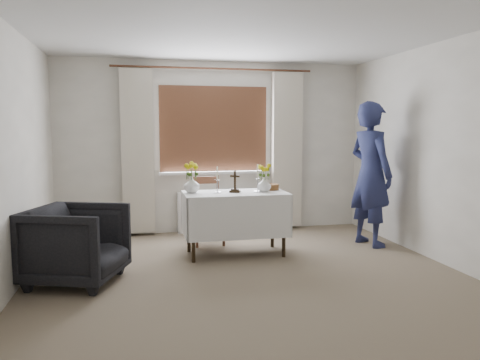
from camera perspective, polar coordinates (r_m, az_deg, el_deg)
name	(u,v)px	position (r m, az deg, el deg)	size (l,w,h in m)	color
ground	(255,284)	(4.72, 1.85, -12.57)	(5.00, 5.00, 0.00)	#7D7056
altar_table	(235,223)	(5.69, -0.58, -5.32)	(1.24, 0.64, 0.76)	white
wooden_chair	(208,211)	(6.21, -3.96, -3.73)	(0.41, 0.41, 0.89)	brown
armchair	(77,244)	(4.93, -19.28, -7.43)	(0.83, 0.85, 0.78)	black
person	(371,174)	(6.32, 15.63, 0.70)	(0.68, 0.45, 1.87)	navy
radiator	(215,212)	(6.95, -3.08, -3.88)	(1.10, 0.10, 0.60)	silver
wooden_cross	(235,182)	(5.61, -0.62, -0.19)	(0.12, 0.09, 0.26)	black
candlestick_left	(217,180)	(5.58, -2.78, 0.03)	(0.09, 0.09, 0.31)	silver
candlestick_right	(258,178)	(5.65, 2.17, 0.23)	(0.10, 0.10, 0.34)	silver
flower_vase_left	(192,185)	(5.61, -5.91, -0.57)	(0.19, 0.19, 0.20)	white
flower_vase_right	(264,185)	(5.68, 2.96, -0.56)	(0.17, 0.17, 0.18)	white
wicker_basket	(271,187)	(5.86, 3.82, -0.85)	(0.19, 0.19, 0.07)	brown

